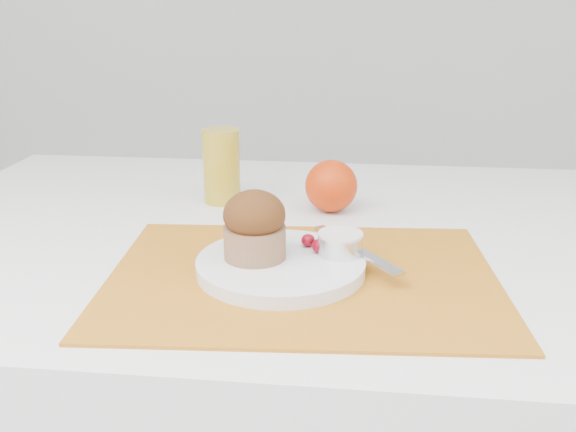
# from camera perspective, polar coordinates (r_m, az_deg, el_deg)

# --- Properties ---
(placemat) EXTENTS (0.50, 0.38, 0.00)m
(placemat) POSITION_cam_1_polar(r_m,az_deg,el_deg) (0.79, 1.30, -5.42)
(placemat) COLOR #C1711A
(placemat) RESTS_ON table
(plate) EXTENTS (0.24, 0.24, 0.02)m
(plate) POSITION_cam_1_polar(r_m,az_deg,el_deg) (0.80, -0.65, -4.41)
(plate) COLOR white
(plate) RESTS_ON placemat
(ramekin) EXTENTS (0.07, 0.07, 0.02)m
(ramekin) POSITION_cam_1_polar(r_m,az_deg,el_deg) (0.81, 4.68, -2.55)
(ramekin) COLOR silver
(ramekin) RESTS_ON plate
(cream) EXTENTS (0.07, 0.07, 0.01)m
(cream) POSITION_cam_1_polar(r_m,az_deg,el_deg) (0.81, 4.70, -1.72)
(cream) COLOR white
(cream) RESTS_ON ramekin
(raspberry_near) EXTENTS (0.02, 0.02, 0.02)m
(raspberry_near) POSITION_cam_1_polar(r_m,az_deg,el_deg) (0.83, 1.79, -2.17)
(raspberry_near) COLOR #60020D
(raspberry_near) RESTS_ON plate
(raspberry_far) EXTENTS (0.02, 0.02, 0.02)m
(raspberry_far) POSITION_cam_1_polar(r_m,az_deg,el_deg) (0.81, 2.84, -2.68)
(raspberry_far) COLOR #5C020E
(raspberry_far) RESTS_ON plate
(butter_knife) EXTENTS (0.12, 0.16, 0.00)m
(butter_knife) POSITION_cam_1_polar(r_m,az_deg,el_deg) (0.83, 6.08, -2.93)
(butter_knife) COLOR #B4B7BD
(butter_knife) RESTS_ON plate
(orange) EXTENTS (0.08, 0.08, 0.08)m
(orange) POSITION_cam_1_polar(r_m,az_deg,el_deg) (1.03, 3.85, 2.68)
(orange) COLOR red
(orange) RESTS_ON table
(juice_glass) EXTENTS (0.07, 0.07, 0.12)m
(juice_glass) POSITION_cam_1_polar(r_m,az_deg,el_deg) (1.07, -5.93, 4.43)
(juice_glass) COLOR gold
(juice_glass) RESTS_ON table
(muffin) EXTENTS (0.08, 0.08, 0.09)m
(muffin) POSITION_cam_1_polar(r_m,az_deg,el_deg) (0.79, -3.00, -0.87)
(muffin) COLOR #946747
(muffin) RESTS_ON plate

